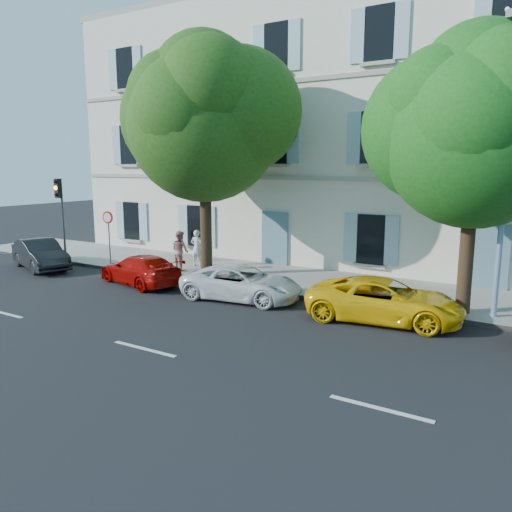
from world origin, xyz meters
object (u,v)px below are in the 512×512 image
Objects in this scene: car_red_coupe at (140,270)px; road_sign at (108,226)px; car_dark_sedan at (40,254)px; car_white_coupe at (242,283)px; tree_right at (475,138)px; street_lamp at (507,156)px; pedestrian_a at (197,248)px; car_yellow_supercar at (384,300)px; tree_left at (204,126)px; traffic_light at (60,201)px; pedestrian_b at (180,251)px.

road_sign is (-3.54, 1.73, 1.29)m from car_red_coupe.
car_white_coupe is (10.40, 0.31, -0.08)m from car_dark_sedan.
tree_right reaches higher than road_sign.
street_lamp is 12.79m from pedestrian_a.
tree_left reaches higher than car_yellow_supercar.
car_dark_sedan is 0.96× the size of car_white_coupe.
street_lamp is (18.55, 0.35, 1.89)m from traffic_light.
street_lamp reaches higher than pedestrian_b.
pedestrian_b is (-1.50, 0.16, -5.02)m from tree_left.
car_dark_sedan is 9.45m from tree_left.
road_sign is at bearing 25.85° from pedestrian_b.
car_yellow_supercar is 5.20m from street_lamp.
road_sign is 3.77m from pedestrian_b.
car_dark_sedan is at bearing -173.92° from street_lamp.
road_sign is (2.80, 0.30, -1.02)m from traffic_light.
pedestrian_a is at bearing 172.34° from street_lamp.
car_white_coupe is 4.95m from pedestrian_b.
tree_left reaches higher than tree_right.
traffic_light is at bearing 4.97° from pedestrian_a.
car_dark_sedan is 2.36× the size of pedestrian_b.
car_yellow_supercar is at bearing -4.02° from traffic_light.
pedestrian_a is (-4.42, 3.24, 0.38)m from car_white_coupe.
car_white_coupe is 5.49m from pedestrian_a.
tree_right is 12.13m from pedestrian_a.
tree_right is at bearing -64.44° from car_dark_sedan.
pedestrian_b reaches higher than car_dark_sedan.
car_yellow_supercar is (4.89, 0.16, 0.05)m from car_white_coupe.
car_red_coupe is at bearing -126.86° from tree_left.
road_sign is at bearing -179.31° from tree_right.
tree_right is at bearing 160.46° from pedestrian_a.
car_white_coupe is 1.10× the size of traffic_light.
traffic_light is (-0.49, 1.58, 2.23)m from car_dark_sedan.
pedestrian_b is (3.63, 0.56, -0.87)m from road_sign.
road_sign is (-14.89, -0.18, -3.43)m from tree_right.
car_red_coupe is at bearing 84.50° from car_white_coupe.
car_yellow_supercar is at bearing -140.36° from tree_right.
street_lamp reaches higher than car_yellow_supercar.
car_red_coupe is at bearing 84.47° from car_yellow_supercar.
street_lamp is (7.67, 1.61, 4.20)m from car_white_coupe.
car_yellow_supercar is (9.43, 0.32, 0.05)m from car_red_coupe.
tree_right is at bearing -164.77° from pedestrian_b.
car_white_coupe is 11.20m from traffic_light.
street_lamp is at bearing -65.19° from car_dark_sedan.
street_lamp is at bearing 111.71° from car_red_coupe.
car_dark_sedan is at bearing 84.19° from car_white_coupe.
street_lamp reaches higher than pedestrian_a.
car_dark_sedan is 1.06× the size of traffic_light.
traffic_light is 7.03m from pedestrian_a.
traffic_light is at bearing 24.74° from pedestrian_b.
tree_left is 5.24m from pedestrian_b.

